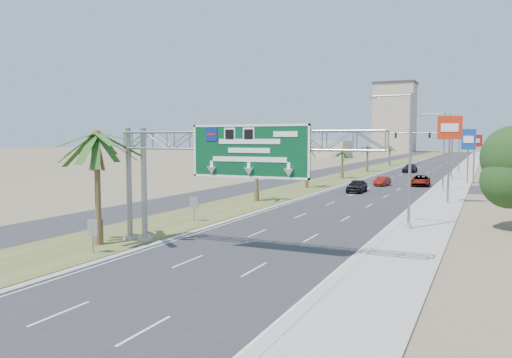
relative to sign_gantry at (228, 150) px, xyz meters
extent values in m
plane|color=#8C7A59|center=(1.06, -9.93, -6.06)|extent=(600.00, 600.00, 0.00)
cube|color=#28282B|center=(1.06, 100.07, -6.05)|extent=(12.00, 300.00, 0.02)
cube|color=#9E9B93|center=(9.56, 100.07, -6.01)|extent=(4.00, 300.00, 0.10)
cube|color=#4E5525|center=(-8.94, 100.07, -6.00)|extent=(7.00, 300.00, 0.12)
cube|color=#28282B|center=(-15.94, 100.07, -6.05)|extent=(8.00, 300.00, 0.02)
cylinder|color=gray|center=(-6.14, 0.07, -2.36)|extent=(0.36, 0.36, 7.40)
cylinder|color=gray|center=(-7.34, 0.07, -2.36)|extent=(0.36, 0.36, 7.40)
cube|color=#9E9B93|center=(-6.14, 0.07, -5.86)|extent=(0.70, 0.70, 0.40)
cube|color=#9E9B93|center=(-7.34, 0.07, -5.86)|extent=(0.70, 0.70, 0.40)
cube|color=#064020|center=(1.56, -0.41, -0.06)|extent=(7.20, 0.12, 3.00)
cube|color=navy|center=(-0.84, -0.49, 0.89)|extent=(0.75, 0.03, 0.75)
cone|color=white|center=(1.56, -0.49, -1.21)|extent=(0.56, 0.56, 0.45)
cylinder|color=brown|center=(-8.14, -1.93, -2.56)|extent=(0.36, 0.36, 7.00)
cylinder|color=brown|center=(-8.14, -1.93, -5.22)|extent=(0.54, 0.54, 1.68)
cylinder|color=brown|center=(-8.44, 22.07, -3.56)|extent=(0.36, 0.36, 5.00)
cylinder|color=brown|center=(-8.44, 22.07, -5.46)|extent=(0.54, 0.54, 1.20)
cylinder|color=brown|center=(-8.44, 38.07, -3.16)|extent=(0.36, 0.36, 5.80)
cylinder|color=brown|center=(-8.44, 38.07, -5.36)|extent=(0.54, 0.54, 1.39)
cylinder|color=brown|center=(-8.44, 56.07, -3.81)|extent=(0.36, 0.36, 4.50)
cylinder|color=brown|center=(-8.44, 56.07, -5.52)|extent=(0.54, 0.54, 1.08)
cylinder|color=brown|center=(-8.44, 75.07, -3.46)|extent=(0.36, 0.36, 5.20)
cylinder|color=brown|center=(-8.44, 75.07, -5.43)|extent=(0.54, 0.54, 1.25)
cylinder|color=brown|center=(-8.44, 100.07, -3.66)|extent=(0.36, 0.36, 4.80)
cylinder|color=brown|center=(-8.44, 100.07, -5.48)|extent=(0.54, 0.54, 1.15)
cylinder|color=gray|center=(8.56, 12.07, -1.06)|extent=(0.20, 0.20, 10.00)
cylinder|color=gray|center=(7.16, 12.07, 3.79)|extent=(2.80, 0.12, 0.12)
cube|color=slate|center=(5.76, 12.07, 3.69)|extent=(0.50, 0.22, 0.18)
cylinder|color=#9E9B93|center=(8.56, 12.07, -5.81)|extent=(0.44, 0.44, 0.50)
cylinder|color=gray|center=(8.56, 42.07, -1.06)|extent=(0.20, 0.20, 10.00)
cylinder|color=gray|center=(7.16, 42.07, 3.79)|extent=(2.80, 0.12, 0.12)
cube|color=slate|center=(5.76, 42.07, 3.69)|extent=(0.50, 0.22, 0.18)
cylinder|color=#9E9B93|center=(8.56, 42.07, -5.81)|extent=(0.44, 0.44, 0.50)
cylinder|color=gray|center=(8.56, 78.07, -1.06)|extent=(0.20, 0.20, 10.00)
cylinder|color=gray|center=(7.16, 78.07, 3.79)|extent=(2.80, 0.12, 0.12)
cube|color=slate|center=(5.76, 78.07, 3.69)|extent=(0.50, 0.22, 0.18)
cylinder|color=#9E9B93|center=(8.56, 78.07, -5.81)|extent=(0.44, 0.44, 0.50)
cylinder|color=gray|center=(8.26, 62.07, -2.06)|extent=(0.28, 0.28, 8.00)
cylinder|color=gray|center=(3.26, 62.07, 1.64)|extent=(10.00, 0.18, 0.18)
cube|color=black|center=(4.76, 61.87, 1.24)|extent=(0.32, 0.18, 0.95)
cube|color=black|center=(1.76, 61.87, 1.24)|extent=(0.32, 0.18, 0.95)
cube|color=black|center=(-0.74, 61.87, 1.24)|extent=(0.32, 0.18, 0.95)
sphere|color=red|center=(4.76, 61.75, 1.54)|extent=(0.22, 0.22, 0.22)
imported|color=black|center=(8.26, 62.07, 0.94)|extent=(0.16, 0.16, 0.60)
cylinder|color=#9E9B93|center=(8.26, 62.07, -5.76)|extent=(0.56, 0.56, 0.60)
cylinder|color=gray|center=(-6.74, -3.93, -5.16)|extent=(0.08, 0.08, 1.80)
cube|color=slate|center=(-6.74, -3.93, -4.46)|extent=(0.75, 0.06, 0.95)
cylinder|color=gray|center=(-7.44, 8.07, -5.16)|extent=(0.08, 0.08, 1.80)
cube|color=slate|center=(-7.44, 8.07, -4.46)|extent=(0.75, 0.06, 0.95)
cube|color=tan|center=(-30.94, 240.07, 11.44)|extent=(20.00, 16.00, 35.00)
cube|color=tan|center=(-43.94, 150.07, -3.06)|extent=(24.00, 14.00, 6.00)
imported|color=black|center=(-1.06, 35.97, -5.25)|extent=(1.94, 4.75, 1.62)
imported|color=#681009|center=(0.14, 46.22, -5.40)|extent=(1.88, 4.11, 1.30)
imported|color=gray|center=(5.10, 48.29, -5.31)|extent=(2.83, 5.54, 1.50)
imported|color=black|center=(-0.34, 76.97, -5.24)|extent=(2.52, 5.72, 1.63)
cylinder|color=gray|center=(10.06, 29.08, -1.44)|extent=(0.20, 0.20, 9.24)
cube|color=red|center=(10.06, 29.08, 1.78)|extent=(2.42, 0.71, 2.40)
cube|color=white|center=(10.06, 28.90, 1.78)|extent=(1.66, 0.33, 0.84)
cylinder|color=gray|center=(10.99, 54.51, -1.90)|extent=(0.20, 0.20, 8.32)
cube|color=navy|center=(10.99, 54.51, 0.56)|extent=(2.01, 0.39, 3.00)
cube|color=white|center=(10.99, 54.33, 0.56)|extent=(1.40, 0.11, 1.05)
cylinder|color=gray|center=(11.76, 56.61, -2.30)|extent=(0.20, 0.20, 7.52)
cube|color=#B71A0E|center=(11.76, 56.61, 0.37)|extent=(2.16, 1.08, 1.80)
cube|color=white|center=(11.76, 56.43, 0.37)|extent=(1.45, 0.59, 0.63)
camera|label=1|loc=(13.74, -25.60, 0.63)|focal=35.00mm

